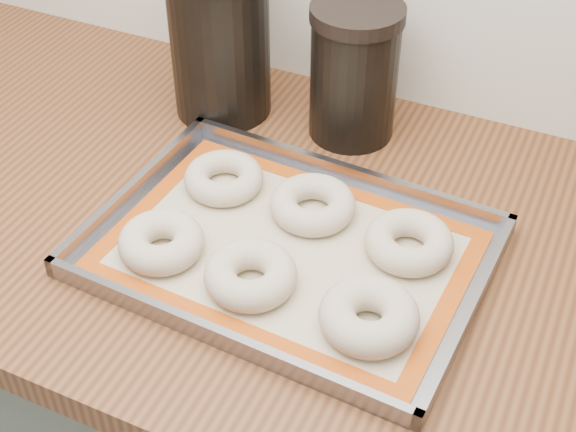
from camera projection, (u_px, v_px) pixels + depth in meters
The scene contains 11 objects.
countertop at pixel (463, 285), 0.95m from camera, with size 3.06×0.68×0.04m, color brown.
baking_tray at pixel (288, 249), 0.96m from camera, with size 0.48×0.35×0.03m.
baking_mat at pixel (288, 251), 0.96m from camera, with size 0.43×0.31×0.00m.
bagel_front_left at pixel (161, 242), 0.94m from camera, with size 0.10×0.10×0.04m, color beige.
bagel_front_mid at pixel (251, 275), 0.90m from camera, with size 0.11×0.11×0.04m, color beige.
bagel_front_right at pixel (369, 316), 0.85m from camera, with size 0.11×0.11×0.04m, color beige.
bagel_back_left at pixel (224, 178), 1.04m from camera, with size 0.10×0.10×0.03m, color beige.
bagel_back_mid at pixel (313, 204), 1.00m from camera, with size 0.11×0.11×0.03m, color beige.
bagel_back_right at pixel (409, 242), 0.95m from camera, with size 0.11×0.11×0.04m, color beige.
canister_left at pixel (220, 37), 1.12m from camera, with size 0.15×0.15×0.24m.
canister_mid at pixel (354, 72), 1.09m from camera, with size 0.13×0.13×0.19m.
Camera 1 is at (0.09, 0.98, 1.57)m, focal length 50.00 mm.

